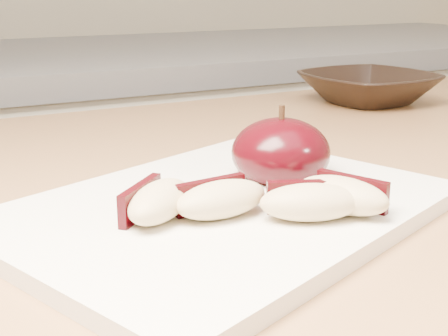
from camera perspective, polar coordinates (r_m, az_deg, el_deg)
name	(u,v)px	position (r m, az deg, el deg)	size (l,w,h in m)	color
back_cabinet	(76,279)	(1.35, -13.35, -9.85)	(2.40, 0.62, 0.94)	silver
cutting_board	(224,210)	(0.45, 0.00, -3.82)	(0.31, 0.23, 0.01)	white
apple_half	(281,153)	(0.50, 5.21, 1.41)	(0.10, 0.10, 0.07)	black
apple_wedge_a	(158,201)	(0.41, -6.10, -3.01)	(0.07, 0.07, 0.02)	tan
apple_wedge_b	(220,199)	(0.42, -0.34, -2.83)	(0.07, 0.04, 0.02)	tan
apple_wedge_c	(310,202)	(0.41, 7.86, -3.06)	(0.07, 0.06, 0.02)	tan
apple_wedge_d	(343,195)	(0.43, 10.84, -2.41)	(0.06, 0.08, 0.02)	tan
bowl	(368,88)	(0.90, 13.03, 7.17)	(0.17, 0.17, 0.04)	black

